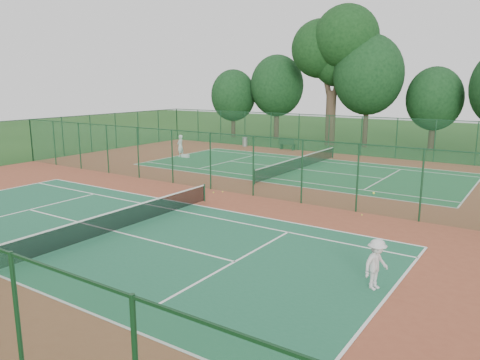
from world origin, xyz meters
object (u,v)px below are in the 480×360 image
at_px(bench, 287,144).
at_px(kit_bag, 185,156).
at_px(big_tree, 335,48).
at_px(trash_bin, 245,142).
at_px(player_near, 376,264).
at_px(player_far, 180,146).

xyz_separation_m(bench, kit_bag, (-5.15, -9.04, -0.41)).
height_order(bench, big_tree, big_tree).
relative_size(trash_bin, big_tree, 0.07).
bearing_deg(big_tree, bench, -109.61).
xyz_separation_m(trash_bin, bench, (4.79, 0.10, 0.08)).
distance_m(player_near, bench, 30.99).
height_order(kit_bag, big_tree, big_tree).
distance_m(trash_bin, bench, 4.79).
bearing_deg(kit_bag, big_tree, 65.16).
height_order(player_far, big_tree, big_tree).
distance_m(player_near, kit_bag, 27.84).
bearing_deg(player_far, player_near, 48.48).
bearing_deg(player_far, big_tree, 147.17).
relative_size(player_far, bench, 1.09).
xyz_separation_m(player_near, bench, (-16.98, 25.92, -0.29)).
xyz_separation_m(player_far, bench, (5.79, 8.93, -0.42)).
relative_size(player_near, player_far, 0.87).
distance_m(trash_bin, big_tree, 13.03).
bearing_deg(bench, player_far, -119.35).
bearing_deg(bench, player_near, -53.17).
bearing_deg(trash_bin, player_near, -49.87).
bearing_deg(kit_bag, player_far, 171.31).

